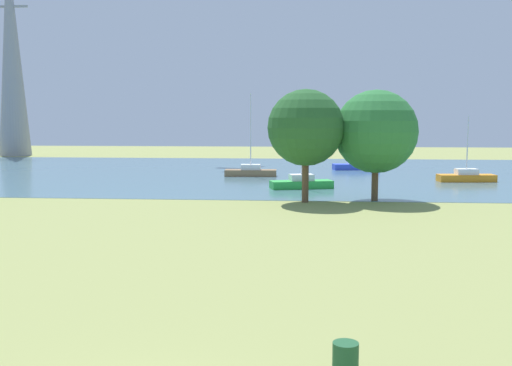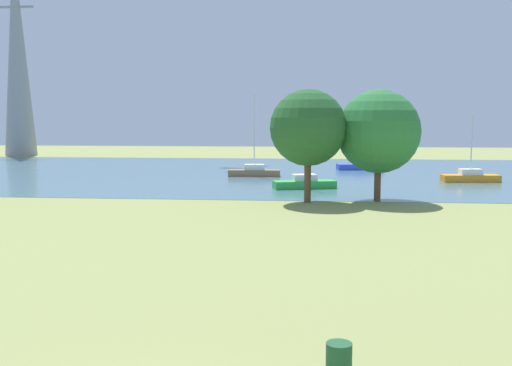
{
  "view_description": "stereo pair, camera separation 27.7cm",
  "coord_description": "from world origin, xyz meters",
  "px_view_note": "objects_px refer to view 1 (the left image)",
  "views": [
    {
      "loc": [
        3.06,
        -9.55,
        5.57
      ],
      "look_at": [
        1.01,
        15.69,
        2.77
      ],
      "focal_mm": 42.23,
      "sensor_mm": 36.0,
      "label": 1
    },
    {
      "loc": [
        3.34,
        -9.52,
        5.57
      ],
      "look_at": [
        1.01,
        15.69,
        2.77
      ],
      "focal_mm": 42.23,
      "sensor_mm": 36.0,
      "label": 2
    }
  ],
  "objects_px": {
    "tree_west_near": "(306,128)",
    "electricity_pylon": "(11,50)",
    "sailboat_green": "(301,183)",
    "sailboat_brown": "(251,171)",
    "litter_bin": "(345,361)",
    "sailboat_orange": "(466,177)",
    "tree_west_far": "(376,132)",
    "sailboat_blue": "(356,165)"
  },
  "relations": [
    {
      "from": "tree_west_near",
      "to": "electricity_pylon",
      "type": "bearing_deg",
      "value": 133.19
    },
    {
      "from": "sailboat_green",
      "to": "sailboat_brown",
      "type": "height_order",
      "value": "sailboat_brown"
    },
    {
      "from": "tree_west_near",
      "to": "sailboat_brown",
      "type": "bearing_deg",
      "value": 106.84
    },
    {
      "from": "litter_bin",
      "to": "sailboat_orange",
      "type": "height_order",
      "value": "sailboat_orange"
    },
    {
      "from": "sailboat_green",
      "to": "tree_west_far",
      "type": "distance_m",
      "value": 9.09
    },
    {
      "from": "sailboat_orange",
      "to": "tree_west_far",
      "type": "bearing_deg",
      "value": -126.17
    },
    {
      "from": "sailboat_orange",
      "to": "tree_west_near",
      "type": "height_order",
      "value": "tree_west_near"
    },
    {
      "from": "sailboat_orange",
      "to": "sailboat_blue",
      "type": "height_order",
      "value": "sailboat_blue"
    },
    {
      "from": "sailboat_blue",
      "to": "sailboat_brown",
      "type": "bearing_deg",
      "value": -143.09
    },
    {
      "from": "sailboat_orange",
      "to": "electricity_pylon",
      "type": "relative_size",
      "value": 0.19
    },
    {
      "from": "sailboat_green",
      "to": "tree_west_far",
      "type": "relative_size",
      "value": 0.93
    },
    {
      "from": "sailboat_orange",
      "to": "electricity_pylon",
      "type": "bearing_deg",
      "value": 151.1
    },
    {
      "from": "electricity_pylon",
      "to": "tree_west_far",
      "type": "bearing_deg",
      "value": -43.11
    },
    {
      "from": "litter_bin",
      "to": "electricity_pylon",
      "type": "height_order",
      "value": "electricity_pylon"
    },
    {
      "from": "litter_bin",
      "to": "electricity_pylon",
      "type": "bearing_deg",
      "value": 120.86
    },
    {
      "from": "sailboat_brown",
      "to": "tree_west_far",
      "type": "distance_m",
      "value": 18.94
    },
    {
      "from": "sailboat_brown",
      "to": "tree_west_near",
      "type": "distance_m",
      "value": 18.07
    },
    {
      "from": "sailboat_green",
      "to": "tree_west_far",
      "type": "bearing_deg",
      "value": -52.93
    },
    {
      "from": "tree_west_near",
      "to": "tree_west_far",
      "type": "xyz_separation_m",
      "value": [
        4.6,
        1.03,
        -0.26
      ]
    },
    {
      "from": "sailboat_green",
      "to": "tree_west_near",
      "type": "relative_size",
      "value": 0.93
    },
    {
      "from": "litter_bin",
      "to": "sailboat_brown",
      "type": "relative_size",
      "value": 0.1
    },
    {
      "from": "sailboat_green",
      "to": "sailboat_brown",
      "type": "relative_size",
      "value": 0.89
    },
    {
      "from": "sailboat_brown",
      "to": "tree_west_near",
      "type": "bearing_deg",
      "value": -73.16
    },
    {
      "from": "litter_bin",
      "to": "tree_west_near",
      "type": "relative_size",
      "value": 0.11
    },
    {
      "from": "litter_bin",
      "to": "electricity_pylon",
      "type": "relative_size",
      "value": 0.03
    },
    {
      "from": "sailboat_green",
      "to": "tree_west_far",
      "type": "xyz_separation_m",
      "value": [
        4.88,
        -6.46,
        4.12
      ]
    },
    {
      "from": "sailboat_orange",
      "to": "sailboat_blue",
      "type": "relative_size",
      "value": 0.8
    },
    {
      "from": "tree_west_near",
      "to": "electricity_pylon",
      "type": "relative_size",
      "value": 0.25
    },
    {
      "from": "sailboat_green",
      "to": "electricity_pylon",
      "type": "bearing_deg",
      "value": 138.32
    },
    {
      "from": "sailboat_green",
      "to": "electricity_pylon",
      "type": "distance_m",
      "value": 56.88
    },
    {
      "from": "sailboat_blue",
      "to": "electricity_pylon",
      "type": "height_order",
      "value": "electricity_pylon"
    },
    {
      "from": "litter_bin",
      "to": "sailboat_green",
      "type": "height_order",
      "value": "sailboat_green"
    },
    {
      "from": "litter_bin",
      "to": "tree_west_near",
      "type": "height_order",
      "value": "tree_west_near"
    },
    {
      "from": "sailboat_orange",
      "to": "tree_west_near",
      "type": "bearing_deg",
      "value": -135.39
    },
    {
      "from": "litter_bin",
      "to": "sailboat_orange",
      "type": "relative_size",
      "value": 0.14
    },
    {
      "from": "sailboat_orange",
      "to": "tree_west_far",
      "type": "distance_m",
      "value": 16.12
    },
    {
      "from": "tree_west_near",
      "to": "sailboat_orange",
      "type": "bearing_deg",
      "value": 44.61
    },
    {
      "from": "sailboat_green",
      "to": "tree_west_near",
      "type": "height_order",
      "value": "tree_west_near"
    },
    {
      "from": "litter_bin",
      "to": "tree_west_near",
      "type": "distance_m",
      "value": 26.99
    },
    {
      "from": "sailboat_orange",
      "to": "sailboat_blue",
      "type": "distance_m",
      "value": 13.87
    },
    {
      "from": "sailboat_orange",
      "to": "sailboat_green",
      "type": "xyz_separation_m",
      "value": [
        -14.08,
        -6.12,
        0.01
      ]
    },
    {
      "from": "sailboat_blue",
      "to": "sailboat_orange",
      "type": "bearing_deg",
      "value": -52.42
    }
  ]
}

